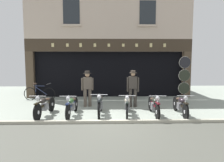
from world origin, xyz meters
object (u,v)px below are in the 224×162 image
(motorcycle_center_left, at_px, (100,104))
(advert_board_far, at_px, (64,66))
(motorcycle_right, at_px, (180,105))
(shopkeeper_center, at_px, (133,87))
(salesman_left, at_px, (87,87))
(motorcycle_left, at_px, (72,105))
(advert_board_near, at_px, (84,65))
(leaning_bicycle, at_px, (39,93))
(motorcycle_far_left, at_px, (45,105))
(motorcycle_center_right, at_px, (154,105))
(motorcycle_center, at_px, (127,105))
(tyre_sign_pole, at_px, (184,76))

(motorcycle_center_left, relative_size, advert_board_far, 2.32)
(motorcycle_right, height_order, shopkeeper_center, shopkeeper_center)
(motorcycle_right, xyz_separation_m, salesman_left, (-3.79, 1.64, 0.52))
(motorcycle_left, xyz_separation_m, motorcycle_right, (4.27, -0.04, 0.00))
(advert_board_near, bearing_deg, leaning_bicycle, -153.80)
(motorcycle_far_left, height_order, shopkeeper_center, shopkeeper_center)
(motorcycle_center_right, height_order, motorcycle_right, motorcycle_right)
(motorcycle_center_left, distance_m, leaning_bicycle, 4.52)
(motorcycle_center, xyz_separation_m, shopkeeper_center, (0.40, 1.45, 0.52))
(motorcycle_far_left, bearing_deg, motorcycle_center, -173.44)
(shopkeeper_center, relative_size, tyre_sign_pole, 0.73)
(motorcycle_left, xyz_separation_m, leaning_bicycle, (-2.20, 3.17, -0.04))
(motorcycle_left, relative_size, leaning_bicycle, 1.16)
(motorcycle_far_left, bearing_deg, motorcycle_right, -173.86)
(motorcycle_center_right, relative_size, salesman_left, 1.22)
(motorcycle_far_left, xyz_separation_m, tyre_sign_pole, (6.33, 2.40, 0.94))
(motorcycle_right, height_order, leaning_bicycle, leaning_bicycle)
(salesman_left, distance_m, shopkeeper_center, 2.09)
(motorcycle_center_left, xyz_separation_m, salesman_left, (-0.61, 1.52, 0.49))
(motorcycle_center_right, height_order, salesman_left, salesman_left)
(motorcycle_far_left, height_order, motorcycle_right, motorcycle_far_left)
(motorcycle_center_left, xyz_separation_m, advert_board_far, (-2.15, 4.22, 1.37))
(motorcycle_center_left, distance_m, salesman_left, 1.71)
(salesman_left, height_order, advert_board_far, advert_board_far)
(motorcycle_center_right, bearing_deg, advert_board_far, -44.13)
(leaning_bicycle, bearing_deg, motorcycle_left, 44.26)
(motorcycle_far_left, distance_m, advert_board_near, 4.67)
(motorcycle_center, bearing_deg, tyre_sign_pole, -136.09)
(motorcycle_center_right, distance_m, leaning_bicycle, 6.30)
(motorcycle_left, xyz_separation_m, advert_board_far, (-1.05, 4.30, 1.39))
(shopkeeper_center, bearing_deg, motorcycle_right, 145.94)
(advert_board_near, relative_size, leaning_bicycle, 0.62)
(shopkeeper_center, distance_m, tyre_sign_pole, 2.90)
(motorcycle_far_left, xyz_separation_m, advert_board_near, (1.15, 4.30, 1.41))
(motorcycle_far_left, distance_m, motorcycle_center_left, 2.15)
(motorcycle_far_left, relative_size, motorcycle_center_right, 0.99)
(motorcycle_left, distance_m, salesman_left, 1.74)
(motorcycle_center, xyz_separation_m, advert_board_near, (-2.08, 4.30, 1.41))
(shopkeeper_center, relative_size, advert_board_near, 1.57)
(motorcycle_far_left, relative_size, motorcycle_left, 0.99)
(salesman_left, bearing_deg, shopkeeper_center, 165.10)
(shopkeeper_center, relative_size, leaning_bicycle, 0.97)
(shopkeeper_center, distance_m, advert_board_near, 3.88)
(motorcycle_center_right, xyz_separation_m, motorcycle_right, (1.06, 0.02, -0.00))
(motorcycle_left, bearing_deg, tyre_sign_pole, -152.19)
(advert_board_far, bearing_deg, motorcycle_center, -53.15)
(motorcycle_left, bearing_deg, advert_board_far, -72.82)
(motorcycle_center_left, bearing_deg, shopkeeper_center, -135.62)
(motorcycle_far_left, distance_m, shopkeeper_center, 3.94)
(advert_board_far, bearing_deg, motorcycle_center_left, -63.01)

